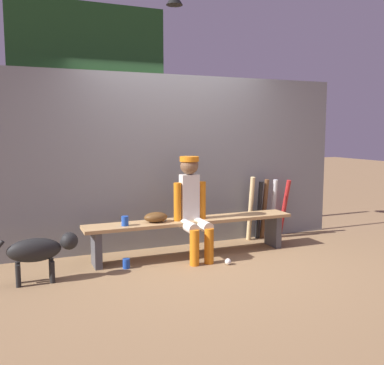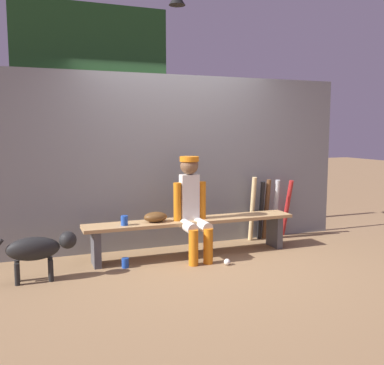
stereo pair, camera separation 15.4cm
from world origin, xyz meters
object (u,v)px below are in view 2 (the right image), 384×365
Objects in this scene: cup_on_bench at (124,221)px; dog at (39,249)px; baseball_glove at (156,217)px; bat_wood_dark at (266,209)px; cup_on_ground at (125,263)px; player_seated at (192,204)px; bat_aluminum_black at (261,210)px; scoreboard at (96,62)px; bat_aluminum_silver at (275,209)px; bat_wood_natural at (252,209)px; baseball at (227,262)px; bat_aluminum_red at (287,208)px; dugout_bench at (192,227)px.

cup_on_bench is 0.13× the size of dog.
bat_wood_dark is (1.72, 0.38, -0.09)m from baseball_glove.
cup_on_ground is (-2.13, -0.57, -0.37)m from bat_wood_dark.
player_seated reaches higher than bat_wood_dark.
bat_aluminum_black reaches higher than baseball_glove.
scoreboard is (-2.08, 0.97, 2.04)m from bat_aluminum_black.
cup_on_bench is at bearing 78.97° from cup_on_ground.
bat_aluminum_silver reaches higher than cup_on_ground.
bat_aluminum_silver is at bearing -8.63° from bat_aluminum_black.
bat_wood_natural is at bearing -27.50° from scoreboard.
scoreboard is (-2.16, 0.97, 2.03)m from bat_wood_dark.
bat_wood_natural is 1.91m from cup_on_bench.
scoreboard is at bearing 156.32° from bat_aluminum_silver.
bat_aluminum_silver reaches higher than bat_aluminum_black.
bat_wood_natural reaches higher than cup_on_ground.
dog is (-1.31, -0.30, -0.18)m from baseball_glove.
baseball is (0.70, -0.51, -0.48)m from baseball_glove.
scoreboard is (-2.29, 1.00, 2.03)m from bat_aluminum_silver.
bat_aluminum_silver is 7.69× the size of cup_on_bench.
baseball_glove is (-0.43, 0.11, -0.15)m from player_seated.
bat_wood_natural is at bearing 179.68° from bat_aluminum_silver.
bat_wood_dark is at bearing 41.00° from baseball.
player_seated is 1.47× the size of bat_aluminum_red.
bat_aluminum_black is 7.56× the size of cup_on_ground.
dugout_bench is 1.80m from dog.
player_seated is at bearing -3.98° from cup_on_bench.
player_seated reaches higher than dog.
dog is at bearing -170.32° from dugout_bench.
player_seated is 1.76m from bat_aluminum_red.
bat_aluminum_red is at bearing 17.75° from bat_aluminum_silver.
baseball_glove is (-0.46, 0.00, 0.16)m from dugout_bench.
cup_on_ground is (-2.04, -0.57, -0.36)m from bat_aluminum_black.
cup_on_bench is at bearing -87.59° from scoreboard.
baseball_glove is 0.33× the size of bat_aluminum_silver.
bat_wood_natural is at bearing 12.21° from cup_on_bench.
cup_on_ground is at bearing -166.11° from bat_aluminum_red.
baseball_glove is 0.33× the size of dog.
player_seated is 1.03m from cup_on_ground.
bat_wood_natural is 1.06× the size of bat_aluminum_silver.
scoreboard is (-0.06, 1.40, 1.95)m from cup_on_bench.
player_seated is 1.51m from bat_aluminum_silver.
cup_on_ground is (-0.83, -0.08, -0.60)m from player_seated.
bat_wood_dark is 2.23m from cup_on_ground.
bat_aluminum_black is at bearing 43.51° from baseball.
baseball_glove is 1.76m from bat_wood_dark.
dog is (-2.95, -0.69, -0.08)m from bat_aluminum_black.
dog is at bearing -172.87° from cup_on_ground.
scoreboard reaches higher than cup_on_ground.
scoreboard is (-0.90, 1.35, 2.10)m from dugout_bench.
dog is at bearing -168.31° from bat_aluminum_silver.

